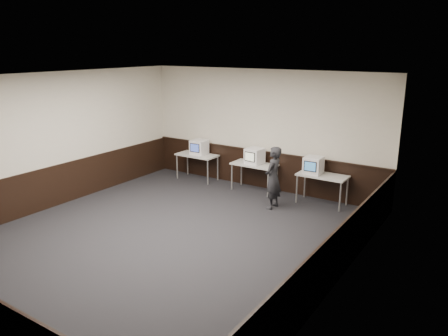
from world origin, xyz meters
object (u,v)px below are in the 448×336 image
object	(u,v)px
emac_left	(199,147)
desk_right	(322,178)
emac_right	(313,165)
desk_left	(197,157)
desk_center	(254,166)
person	(273,178)
emac_center	(255,156)

from	to	relation	value
emac_left	desk_right	bearing A→B (deg)	-3.14
emac_right	desk_right	bearing A→B (deg)	4.49
desk_left	desk_center	world-z (taller)	same
desk_left	emac_left	xyz separation A→B (m)	(0.04, 0.05, 0.28)
desk_right	person	distance (m)	1.26
desk_center	desk_right	xyz separation A→B (m)	(1.90, 0.00, 0.00)
desk_right	person	size ratio (longest dim) A/B	0.79
desk_right	emac_center	size ratio (longest dim) A/B	2.49
emac_left	emac_center	world-z (taller)	emac_left
desk_left	emac_right	world-z (taller)	emac_right
desk_center	emac_center	xyz separation A→B (m)	(-0.00, 0.00, 0.28)
emac_center	person	size ratio (longest dim) A/B	0.32
desk_center	person	xyz separation A→B (m)	(1.02, -0.90, 0.08)
emac_left	emac_right	bearing A→B (deg)	-3.62
desk_left	emac_center	distance (m)	1.92
desk_left	person	world-z (taller)	person
desk_right	person	xyz separation A→B (m)	(-0.88, -0.90, 0.08)
emac_left	emac_right	size ratio (longest dim) A/B	1.01
person	emac_center	bearing A→B (deg)	-133.75
desk_left	desk_center	distance (m)	1.90
desk_center	emac_center	size ratio (longest dim) A/B	2.49
emac_right	person	bearing A→B (deg)	-128.21
emac_right	emac_left	bearing A→B (deg)	177.01
desk_right	emac_left	bearing A→B (deg)	179.31
desk_center	emac_center	bearing A→B (deg)	136.45
emac_left	emac_right	xyz separation A→B (m)	(3.52, -0.07, 0.00)
desk_right	desk_center	bearing A→B (deg)	180.00
desk_right	emac_right	bearing A→B (deg)	-173.68
emac_left	emac_center	distance (m)	1.85
emac_left	person	distance (m)	3.03
emac_right	person	size ratio (longest dim) A/B	0.31
person	emac_right	bearing A→B (deg)	141.39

